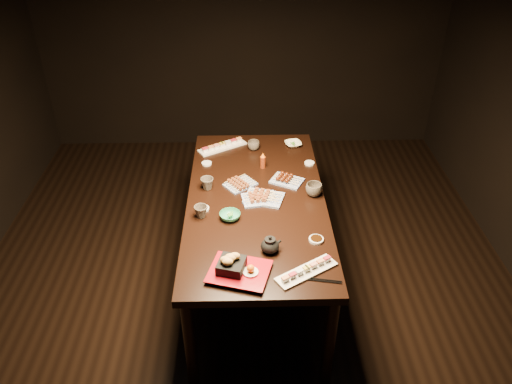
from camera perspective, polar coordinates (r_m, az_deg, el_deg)
The scene contains 23 objects.
ground at distance 3.53m, azimuth -1.20°, elevation -13.77°, with size 5.00×5.00×0.00m, color black.
dining_table at distance 3.49m, azimuth 0.02°, elevation -5.84°, with size 0.90×1.80×0.75m, color black.
sushi_platter_near at distance 2.72m, azimuth 5.79°, elevation -8.81°, with size 0.36×0.10×0.04m, color white, non-canonical shape.
sushi_platter_far at distance 3.85m, azimuth -3.88°, elevation 5.37°, with size 0.38×0.11×0.05m, color white, non-canonical shape.
yakitori_plate_center at distance 3.24m, azimuth 0.40°, elevation -0.53°, with size 0.22×0.16×0.06m, color #828EB6, non-canonical shape.
yakitori_plate_right at distance 3.25m, azimuth 0.91°, elevation -0.36°, with size 0.25×0.18×0.06m, color #828EB6, non-canonical shape.
yakitori_plate_left at distance 3.39m, azimuth -1.81°, elevation 1.11°, with size 0.20×0.14×0.05m, color #828EB6, non-canonical shape.
tsukune_plate at distance 3.43m, azimuth 3.57°, elevation 1.56°, with size 0.21×0.15×0.05m, color #828EB6, non-canonical shape.
edamame_bowl_green at distance 3.09m, azimuth -2.99°, elevation -2.75°, with size 0.13×0.13×0.04m, color #2F9062.
edamame_bowl_cream at distance 3.89m, azimuth 4.26°, elevation 5.49°, with size 0.12×0.12×0.03m, color #FFF6D0.
tempura_tray at distance 2.68m, azimuth -1.95°, elevation -8.46°, with size 0.32×0.25×0.12m, color black, non-canonical shape.
teacup_near_left at distance 3.11m, azimuth -6.32°, elevation -2.24°, with size 0.08×0.08×0.08m, color #4A4138.
teacup_mid_right at distance 3.30m, azimuth 6.63°, elevation 0.27°, with size 0.11×0.11×0.09m, color #4A4138.
teacup_far_left at distance 3.36m, azimuth -5.60°, elevation 0.97°, with size 0.09×0.09×0.08m, color #4A4138.
teacup_far_right at distance 3.81m, azimuth -0.27°, elevation 5.35°, with size 0.09×0.09×0.07m, color #4A4138.
teapot at distance 2.82m, azimuth 1.60°, elevation -5.98°, with size 0.12×0.12×0.11m, color black, non-canonical shape.
condiment_bottle at distance 3.57m, azimuth 0.79°, elevation 3.63°, with size 0.04×0.04×0.12m, color maroon.
sauce_dish_west at distance 3.18m, azimuth -6.10°, elevation -1.91°, with size 0.08×0.08×0.01m, color white.
sauce_dish_east at distance 3.66m, azimuth 6.12°, elevation 3.30°, with size 0.07×0.07×0.01m, color white.
sauce_dish_se at distance 2.94m, azimuth 6.89°, elevation -5.41°, with size 0.09×0.09×0.02m, color white.
sauce_dish_nw at distance 3.65m, azimuth -5.66°, elevation 3.27°, with size 0.07×0.07×0.01m, color white.
chopsticks_near at distance 2.67m, azimuth -1.34°, elevation -10.17°, with size 0.23×0.02×0.01m, color black, non-canonical shape.
chopsticks_se at distance 2.70m, azimuth 7.27°, elevation -9.95°, with size 0.24×0.02×0.01m, color black, non-canonical shape.
Camera 1 is at (0.01, -2.37, 2.61)m, focal length 35.00 mm.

